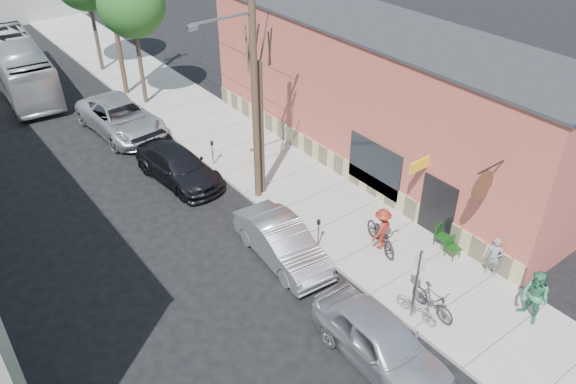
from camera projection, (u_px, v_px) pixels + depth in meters
ground at (290, 289)px, 20.00m from camera, size 120.00×120.00×0.00m
sidewalk at (227, 138)px, 29.41m from camera, size 4.50×58.00×0.15m
cafe_building at (378, 96)px, 26.04m from camera, size 6.60×20.20×6.61m
sign_post at (417, 278)px, 17.80m from camera, size 0.07×0.45×2.80m
parking_meter_near at (319, 229)px, 21.37m from camera, size 0.14×0.14×1.24m
parking_meter_far at (212, 149)px, 26.58m from camera, size 0.14×0.14×1.24m
utility_pole_near at (253, 83)px, 21.89m from camera, size 3.57×0.28×10.00m
utility_pole_far at (112, 6)px, 31.29m from camera, size 1.80×0.28×10.00m
tree_bare at (261, 130)px, 23.43m from camera, size 0.24×0.24×6.04m
tree_leafy_mid at (131, 4)px, 29.90m from camera, size 3.61×3.61×7.50m
patio_chair_a at (442, 236)px, 21.63m from camera, size 0.58×0.58×0.88m
patio_chair_b at (453, 248)px, 21.02m from camera, size 0.58×0.58×0.88m
patron_grey at (494, 257)px, 20.03m from camera, size 0.56×0.68×1.61m
patron_green at (535, 297)px, 18.07m from camera, size 0.94×1.10×1.97m
cyclist at (382, 229)px, 21.31m from camera, size 1.24×0.90×1.73m
cyclist_bike at (381, 235)px, 21.47m from camera, size 1.38×2.29×1.14m
parked_bike_a at (433, 301)px, 18.56m from camera, size 0.64×1.87×1.10m
parked_bike_b at (417, 307)px, 18.49m from camera, size 0.70×1.68×0.86m
car_0 at (380, 341)px, 16.94m from camera, size 2.09×4.97×1.68m
car_1 at (282, 242)px, 21.00m from camera, size 2.01×4.87×1.57m
car_2 at (178, 166)px, 25.72m from camera, size 2.59×5.28×1.48m
car_3 at (121, 118)px, 29.66m from camera, size 3.16×6.29×1.71m
bus at (20, 66)px, 34.17m from camera, size 3.54×11.10×3.04m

